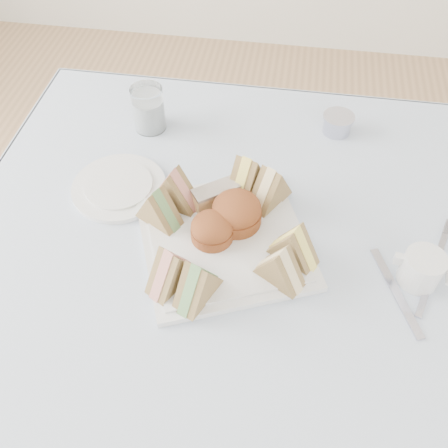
# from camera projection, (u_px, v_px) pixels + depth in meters

# --- Properties ---
(floor) EXTENTS (4.00, 4.00, 0.00)m
(floor) POSITION_uv_depth(u_px,v_px,m) (233.00, 417.00, 1.41)
(floor) COLOR #9E7751
(floor) RESTS_ON ground
(table) EXTENTS (0.90, 0.90, 0.74)m
(table) POSITION_uv_depth(u_px,v_px,m) (235.00, 360.00, 1.13)
(table) COLOR brown
(table) RESTS_ON floor
(tablecloth) EXTENTS (1.02, 1.02, 0.01)m
(tablecloth) POSITION_uv_depth(u_px,v_px,m) (238.00, 265.00, 0.84)
(tablecloth) COLOR silver
(tablecloth) RESTS_ON table
(serving_plate) EXTENTS (0.36, 0.36, 0.01)m
(serving_plate) POSITION_uv_depth(u_px,v_px,m) (224.00, 240.00, 0.86)
(serving_plate) COLOR silver
(serving_plate) RESTS_ON tablecloth
(sandwich_fl_a) EXTENTS (0.08, 0.10, 0.08)m
(sandwich_fl_a) POSITION_uv_depth(u_px,v_px,m) (171.00, 267.00, 0.77)
(sandwich_fl_a) COLOR #907351
(sandwich_fl_a) RESTS_ON serving_plate
(sandwich_fl_b) EXTENTS (0.07, 0.10, 0.08)m
(sandwich_fl_b) POSITION_uv_depth(u_px,v_px,m) (197.00, 281.00, 0.76)
(sandwich_fl_b) COLOR #907351
(sandwich_fl_b) RESTS_ON serving_plate
(sandwich_fr_a) EXTENTS (0.09, 0.07, 0.08)m
(sandwich_fr_a) POSITION_uv_depth(u_px,v_px,m) (294.00, 243.00, 0.80)
(sandwich_fr_a) COLOR #907351
(sandwich_fr_a) RESTS_ON serving_plate
(sandwich_fr_b) EXTENTS (0.09, 0.08, 0.07)m
(sandwich_fr_b) POSITION_uv_depth(u_px,v_px,m) (280.00, 265.00, 0.78)
(sandwich_fr_b) COLOR #907351
(sandwich_fr_b) RESTS_ON serving_plate
(sandwich_bl_a) EXTENTS (0.09, 0.08, 0.08)m
(sandwich_bl_a) POSITION_uv_depth(u_px,v_px,m) (158.00, 206.00, 0.86)
(sandwich_bl_a) COLOR #907351
(sandwich_bl_a) RESTS_ON serving_plate
(sandwich_bl_b) EXTENTS (0.10, 0.07, 0.08)m
(sandwich_bl_b) POSITION_uv_depth(u_px,v_px,m) (174.00, 187.00, 0.88)
(sandwich_bl_b) COLOR #907351
(sandwich_bl_b) RESTS_ON serving_plate
(sandwich_br_a) EXTENTS (0.08, 0.10, 0.08)m
(sandwich_br_a) POSITION_uv_depth(u_px,v_px,m) (270.00, 185.00, 0.89)
(sandwich_br_a) COLOR #907351
(sandwich_br_a) RESTS_ON serving_plate
(sandwich_br_b) EXTENTS (0.07, 0.10, 0.08)m
(sandwich_br_b) POSITION_uv_depth(u_px,v_px,m) (246.00, 175.00, 0.90)
(sandwich_br_b) COLOR #907351
(sandwich_br_b) RESTS_ON serving_plate
(scone_left) EXTENTS (0.10, 0.10, 0.05)m
(scone_left) POSITION_uv_depth(u_px,v_px,m) (212.00, 229.00, 0.84)
(scone_left) COLOR brown
(scone_left) RESTS_ON serving_plate
(scone_right) EXTENTS (0.12, 0.12, 0.06)m
(scone_right) POSITION_uv_depth(u_px,v_px,m) (237.00, 211.00, 0.86)
(scone_right) COLOR brown
(scone_right) RESTS_ON serving_plate
(pastry_slice) EXTENTS (0.09, 0.08, 0.04)m
(pastry_slice) POSITION_uv_depth(u_px,v_px,m) (216.00, 196.00, 0.90)
(pastry_slice) COLOR tan
(pastry_slice) RESTS_ON serving_plate
(side_plate) EXTENTS (0.22, 0.22, 0.01)m
(side_plate) POSITION_uv_depth(u_px,v_px,m) (119.00, 187.00, 0.95)
(side_plate) COLOR silver
(side_plate) RESTS_ON tablecloth
(water_glass) EXTENTS (0.07, 0.07, 0.10)m
(water_glass) POSITION_uv_depth(u_px,v_px,m) (148.00, 109.00, 1.03)
(water_glass) COLOR white
(water_glass) RESTS_ON tablecloth
(tea_strainer) EXTENTS (0.08, 0.08, 0.04)m
(tea_strainer) POSITION_uv_depth(u_px,v_px,m) (337.00, 125.00, 1.05)
(tea_strainer) COLOR #B2B0C2
(tea_strainer) RESTS_ON tablecloth
(knife) EXTENTS (0.08, 0.17, 0.00)m
(knife) POSITION_uv_depth(u_px,v_px,m) (396.00, 292.00, 0.80)
(knife) COLOR #B2B0C2
(knife) RESTS_ON tablecloth
(fork) EXTENTS (0.07, 0.18, 0.00)m
(fork) POSITION_uv_depth(u_px,v_px,m) (432.00, 273.00, 0.82)
(fork) COLOR #B2B0C2
(fork) RESTS_ON tablecloth
(creamer_jug) EXTENTS (0.07, 0.07, 0.06)m
(creamer_jug) POSITION_uv_depth(u_px,v_px,m) (422.00, 269.00, 0.80)
(creamer_jug) COLOR silver
(creamer_jug) RESTS_ON tablecloth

